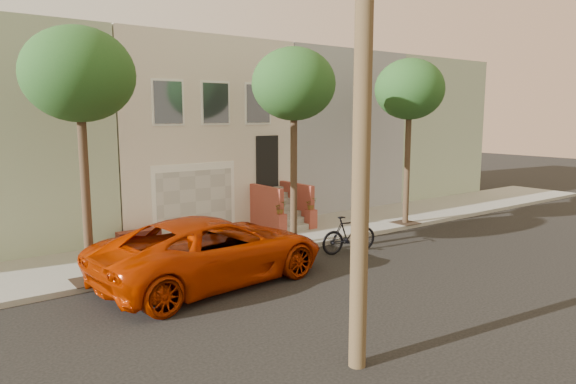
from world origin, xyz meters
TOP-DOWN VIEW (x-y plane):
  - ground at (0.00, 0.00)m, footprint 90.00×90.00m
  - sidewalk at (0.00, 5.35)m, footprint 40.00×3.70m
  - house_row at (0.00, 11.19)m, footprint 33.10×11.70m
  - tree_left at (-5.50, 3.90)m, footprint 2.70×2.57m
  - tree_mid at (1.00, 3.90)m, footprint 2.70×2.57m
  - tree_right at (6.50, 3.90)m, footprint 2.70×2.57m
  - pickup_truck at (-2.83, 2.35)m, footprint 6.52×3.54m
  - motorcycle at (2.06, 2.37)m, footprint 2.06×0.86m

SIDE VIEW (x-z plane):
  - ground at x=0.00m, z-range 0.00..0.00m
  - sidewalk at x=0.00m, z-range 0.00..0.15m
  - motorcycle at x=2.06m, z-range 0.00..1.20m
  - pickup_truck at x=-2.83m, z-range 0.00..1.74m
  - house_row at x=0.00m, z-range 0.14..7.14m
  - tree_left at x=-5.50m, z-range 2.11..8.41m
  - tree_mid at x=1.00m, z-range 2.11..8.41m
  - tree_right at x=6.50m, z-range 2.11..8.41m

